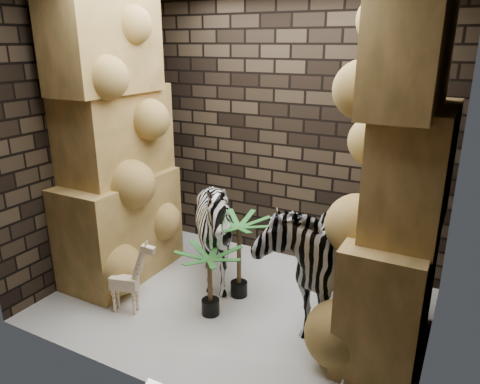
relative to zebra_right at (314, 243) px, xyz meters
The scene contains 13 objects.
floor 1.06m from the zebra_right, 167.62° to the right, with size 3.50×3.50×0.00m, color silver.
wall_back 1.50m from the zebra_right, 123.30° to the left, with size 3.50×3.50×0.00m, color black.
wall_front 1.75m from the zebra_right, 117.02° to the right, with size 3.50×3.50×0.00m, color black.
wall_left 2.58m from the zebra_right, behind, with size 3.00×3.00×0.00m, color black.
wall_right 1.28m from the zebra_right, ahead, with size 3.00×3.00×0.00m, color black.
rock_pillar_left 2.25m from the zebra_right, behind, with size 0.68×1.30×3.00m, color tan, non-canonical shape.
rock_pillar_right 1.03m from the zebra_right, 12.64° to the right, with size 0.58×1.25×3.00m, color tan, non-canonical shape.
zebra_right is the anchor object (origin of this frame).
zebra_left 1.07m from the zebra_right, behind, with size 1.02×1.27×1.15m, color white.
giraffe_toy 1.78m from the zebra_right, 154.71° to the right, with size 0.40×0.13×0.77m, color #FCE3BB, non-canonical shape.
palm_front 0.83m from the zebra_right, behind, with size 0.36×0.36×0.85m, color #217229, non-canonical shape.
palm_back 1.03m from the zebra_right, 154.40° to the right, with size 0.36×0.36×0.67m, color #217229, non-canonical shape.
surfboard 1.27m from the zebra_right, 90.48° to the right, with size 1.68×0.41×0.05m, color silver.
Camera 1 is at (1.85, -3.37, 2.46)m, focal length 33.73 mm.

